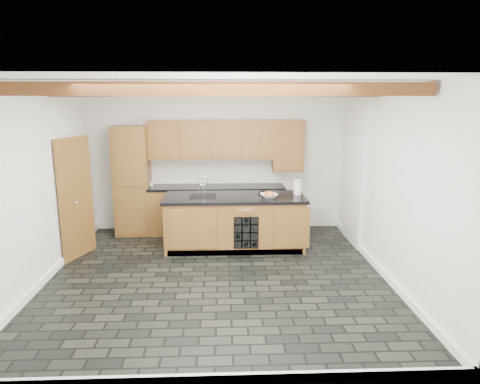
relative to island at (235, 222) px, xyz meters
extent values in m
plane|color=black|center=(-0.31, -1.28, -0.46)|extent=(5.00, 5.00, 0.00)
plane|color=white|center=(-0.31, 1.22, 0.94)|extent=(5.00, 0.00, 5.00)
plane|color=white|center=(-2.81, -1.28, 0.94)|extent=(0.00, 5.00, 5.00)
plane|color=white|center=(2.19, -1.28, 0.94)|extent=(0.00, 5.00, 5.00)
plane|color=white|center=(-0.31, -1.28, 2.34)|extent=(5.00, 5.00, 0.00)
cube|color=brown|center=(-0.31, -2.48, 2.24)|extent=(4.90, 0.15, 0.15)
cube|color=brown|center=(-0.31, -0.68, 2.24)|extent=(4.90, 0.15, 0.15)
cube|color=white|center=(-2.79, -1.28, -0.41)|extent=(0.04, 5.00, 0.10)
cube|color=white|center=(2.17, -1.28, -0.41)|extent=(0.04, 5.00, 0.10)
cube|color=white|center=(-0.31, -3.76, -0.41)|extent=(5.00, 0.04, 0.10)
cube|color=white|center=(-2.78, 0.02, 0.56)|extent=(0.06, 0.94, 2.04)
cube|color=brown|center=(-2.63, -0.33, 0.54)|extent=(0.31, 0.77, 2.00)
cube|color=white|center=(2.16, 0.22, 0.56)|extent=(0.06, 0.98, 2.04)
cube|color=black|center=(2.19, 0.22, 0.54)|extent=(0.02, 0.86, 1.96)
cube|color=brown|center=(-1.96, 0.92, 0.59)|extent=(0.65, 0.60, 2.10)
cube|color=brown|center=(-0.33, 0.92, -0.02)|extent=(2.60, 0.60, 0.88)
cube|color=black|center=(-0.33, 0.92, 0.44)|extent=(2.64, 0.62, 0.05)
cube|color=white|center=(-0.33, 1.21, 0.73)|extent=(2.60, 0.02, 0.52)
cube|color=brown|center=(-0.43, 1.04, 1.36)|extent=(2.40, 0.35, 0.75)
cube|color=brown|center=(1.07, 1.04, 1.24)|extent=(0.60, 0.35, 1.00)
cube|color=brown|center=(-0.01, 0.02, -0.02)|extent=(2.40, 0.90, 0.88)
cube|color=black|center=(-0.01, 0.02, 0.44)|extent=(2.46, 0.96, 0.05)
cube|color=brown|center=(-0.73, -0.45, 0.02)|extent=(0.80, 0.02, 0.70)
cube|color=brown|center=(0.94, -0.45, 0.02)|extent=(0.60, 0.02, 0.70)
cube|color=black|center=(0.17, -0.29, -0.06)|extent=(0.42, 0.30, 0.56)
cylinder|color=black|center=(0.03, -0.33, -0.13)|extent=(0.07, 0.26, 0.07)
cylinder|color=black|center=(0.17, -0.33, -0.27)|extent=(0.07, 0.26, 0.07)
cylinder|color=black|center=(0.17, -0.33, 0.15)|extent=(0.07, 0.26, 0.07)
cylinder|color=black|center=(0.31, -0.33, -0.27)|extent=(0.07, 0.26, 0.07)
cube|color=black|center=(-0.56, 0.02, 0.46)|extent=(0.45, 0.40, 0.02)
cylinder|color=silver|center=(-0.56, 0.20, 0.57)|extent=(0.02, 0.02, 0.20)
torus|color=silver|center=(-0.56, 0.20, 0.71)|extent=(0.18, 0.02, 0.18)
cylinder|color=silver|center=(-0.64, 0.20, 0.51)|extent=(0.02, 0.02, 0.08)
cylinder|color=silver|center=(-0.48, 0.20, 0.51)|extent=(0.02, 0.02, 0.08)
cube|color=black|center=(0.52, 0.20, 0.48)|extent=(0.20, 0.16, 0.04)
cylinder|color=black|center=(0.52, 0.20, 0.51)|extent=(0.12, 0.12, 0.01)
imported|color=beige|center=(0.58, -0.14, 0.50)|extent=(0.35, 0.35, 0.07)
sphere|color=red|center=(0.63, -0.14, 0.54)|extent=(0.07, 0.07, 0.07)
sphere|color=#EA4414|center=(0.59, -0.10, 0.54)|extent=(0.07, 0.07, 0.07)
sphere|color=#478D26|center=(0.54, -0.11, 0.54)|extent=(0.07, 0.07, 0.07)
sphere|color=red|center=(0.54, -0.17, 0.54)|extent=(0.07, 0.07, 0.07)
sphere|color=#F9AD1C|center=(0.59, -0.19, 0.54)|extent=(0.07, 0.07, 0.07)
cylinder|color=white|center=(1.11, 0.10, 0.60)|extent=(0.13, 0.13, 0.26)
imported|color=white|center=(-1.61, 0.95, 0.51)|extent=(0.11, 0.11, 0.09)
camera|label=1|loc=(-0.21, -7.28, 2.13)|focal=32.00mm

